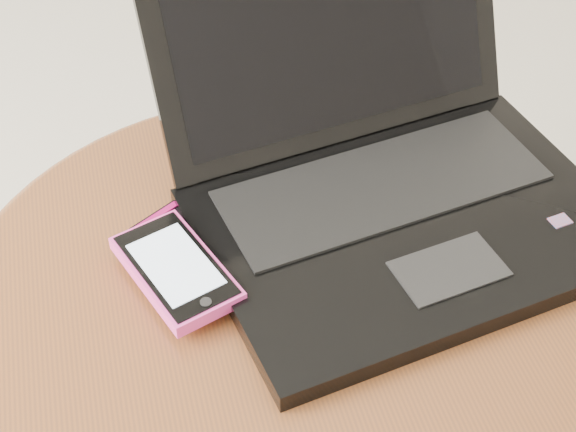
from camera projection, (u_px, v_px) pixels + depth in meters
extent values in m
cylinder|color=brown|center=(286.00, 304.00, 0.79)|extent=(0.58, 0.58, 0.03)
torus|color=brown|center=(286.00, 304.00, 0.79)|extent=(0.61, 0.61, 0.03)
cube|color=black|center=(409.00, 228.00, 0.83)|extent=(0.42, 0.33, 0.02)
cube|color=black|center=(383.00, 185.00, 0.86)|extent=(0.33, 0.17, 0.00)
cube|color=black|center=(449.00, 269.00, 0.78)|extent=(0.10, 0.07, 0.00)
cube|color=red|center=(560.00, 221.00, 0.82)|extent=(0.02, 0.02, 0.00)
cube|color=black|center=(330.00, 27.00, 0.86)|extent=(0.38, 0.16, 0.22)
cube|color=black|center=(332.00, 28.00, 0.86)|extent=(0.34, 0.13, 0.18)
cube|color=black|center=(202.00, 248.00, 0.81)|extent=(0.12, 0.14, 0.01)
cube|color=#A30B55|center=(160.00, 213.00, 0.84)|extent=(0.06, 0.04, 0.00)
cube|color=#F63FA6|center=(176.00, 270.00, 0.78)|extent=(0.11, 0.14, 0.01)
cube|color=black|center=(175.00, 265.00, 0.77)|extent=(0.10, 0.13, 0.00)
cube|color=silver|center=(175.00, 264.00, 0.77)|extent=(0.08, 0.10, 0.00)
cylinder|color=black|center=(206.00, 302.00, 0.74)|extent=(0.01, 0.01, 0.00)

